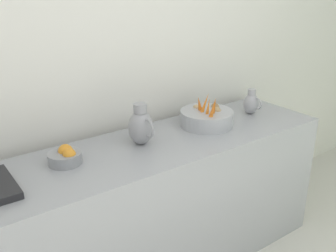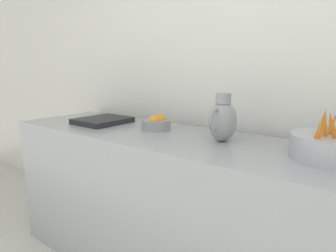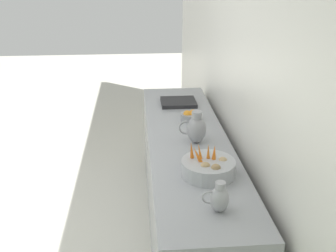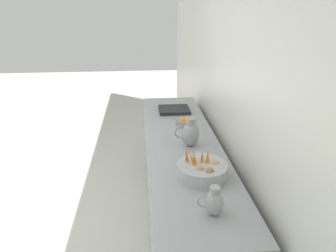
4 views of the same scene
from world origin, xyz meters
name	(u,v)px [view 1 (image 1 of 4)]	position (x,y,z in m)	size (l,w,h in m)	color
tile_wall_left	(160,30)	(-1.95, 0.25, 1.50)	(0.10, 8.34, 3.00)	white
prep_counter	(135,217)	(-1.52, -0.25, 0.45)	(0.64, 2.68, 0.90)	#9EA0A5
vegetable_colander	(207,117)	(-1.58, 0.37, 0.96)	(0.35, 0.35, 0.23)	#ADAFB5
orange_bowl	(66,156)	(-1.60, -0.62, 0.94)	(0.18, 0.18, 0.10)	gray
metal_pitcher_tall	(141,126)	(-1.57, -0.15, 1.02)	(0.21, 0.15, 0.25)	#939399
metal_pitcher_short	(251,103)	(-1.56, 0.78, 0.99)	(0.16, 0.11, 0.18)	#A3A3A8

